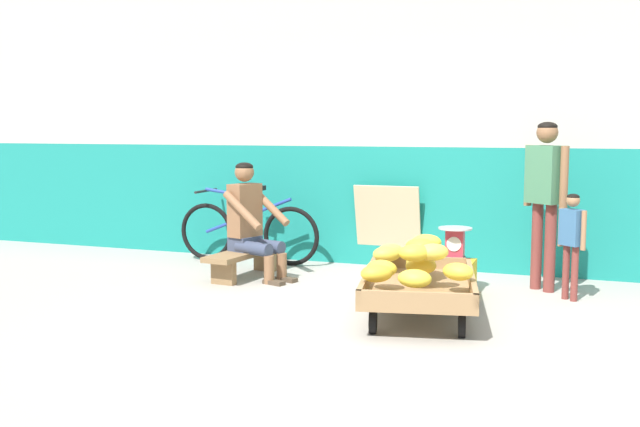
# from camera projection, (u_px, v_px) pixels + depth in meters

# --- Properties ---
(ground_plane) EXTENTS (80.00, 80.00, 0.00)m
(ground_plane) POSITION_uv_depth(u_px,v_px,m) (360.00, 333.00, 5.35)
(ground_plane) COLOR #A39E93
(back_wall) EXTENTS (16.00, 0.30, 3.19)m
(back_wall) POSITION_uv_depth(u_px,v_px,m) (440.00, 116.00, 7.73)
(back_wall) COLOR #19847A
(back_wall) RESTS_ON ground
(banana_cart) EXTENTS (1.11, 1.58, 0.36)m
(banana_cart) POSITION_uv_depth(u_px,v_px,m) (419.00, 287.00, 5.77)
(banana_cart) COLOR #99754C
(banana_cart) RESTS_ON ground
(banana_pile) EXTENTS (1.00, 1.30, 0.27)m
(banana_pile) POSITION_uv_depth(u_px,v_px,m) (413.00, 259.00, 5.76)
(banana_pile) COLOR yellow
(banana_pile) RESTS_ON banana_cart
(low_bench) EXTENTS (0.42, 1.13, 0.27)m
(low_bench) POSITION_uv_depth(u_px,v_px,m) (245.00, 257.00, 7.35)
(low_bench) COLOR olive
(low_bench) RESTS_ON ground
(vendor_seated) EXTENTS (0.73, 0.60, 1.14)m
(vendor_seated) POSITION_uv_depth(u_px,v_px,m) (251.00, 221.00, 7.26)
(vendor_seated) COLOR brown
(vendor_seated) RESTS_ON ground
(plastic_crate) EXTENTS (0.36, 0.28, 0.30)m
(plastic_crate) POSITION_uv_depth(u_px,v_px,m) (454.00, 276.00, 6.66)
(plastic_crate) COLOR gold
(plastic_crate) RESTS_ON ground
(weighing_scale) EXTENTS (0.30, 0.30, 0.29)m
(weighing_scale) POSITION_uv_depth(u_px,v_px,m) (455.00, 243.00, 6.62)
(weighing_scale) COLOR #28282D
(weighing_scale) RESTS_ON plastic_crate
(bicycle_near_left) EXTENTS (1.66, 0.48, 0.86)m
(bicycle_near_left) POSITION_uv_depth(u_px,v_px,m) (248.00, 231.00, 8.12)
(bicycle_near_left) COLOR black
(bicycle_near_left) RESTS_ON ground
(sign_board) EXTENTS (0.70, 0.24, 0.88)m
(sign_board) POSITION_uv_depth(u_px,v_px,m) (388.00, 226.00, 7.86)
(sign_board) COLOR #C6B289
(sign_board) RESTS_ON ground
(customer_adult) EXTENTS (0.40, 0.36, 1.53)m
(customer_adult) POSITION_uv_depth(u_px,v_px,m) (545.00, 186.00, 6.67)
(customer_adult) COLOR brown
(customer_adult) RESTS_ON ground
(customer_child) EXTENTS (0.23, 0.21, 0.92)m
(customer_child) POSITION_uv_depth(u_px,v_px,m) (572.00, 235.00, 6.32)
(customer_child) COLOR brown
(customer_child) RESTS_ON ground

